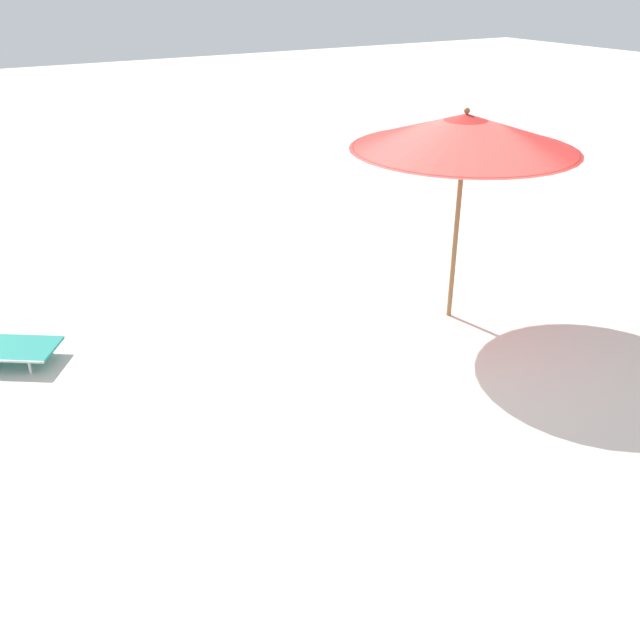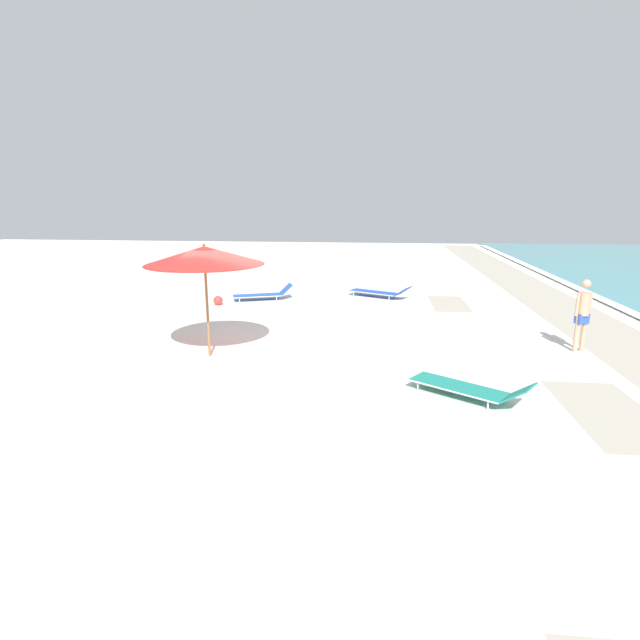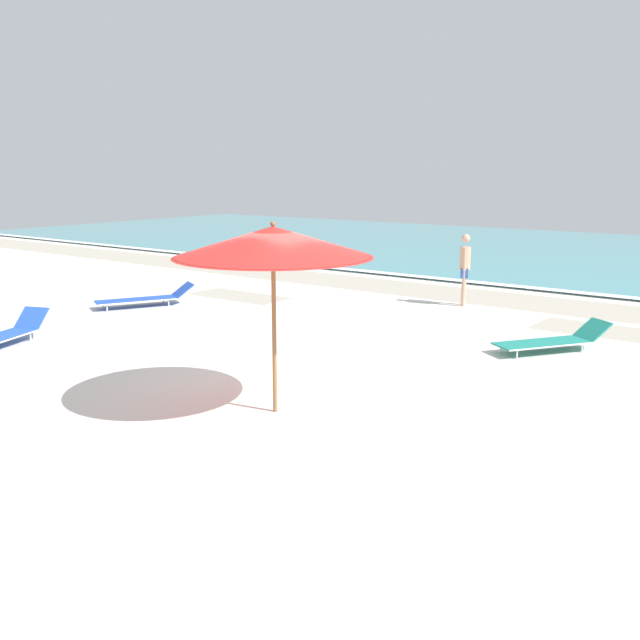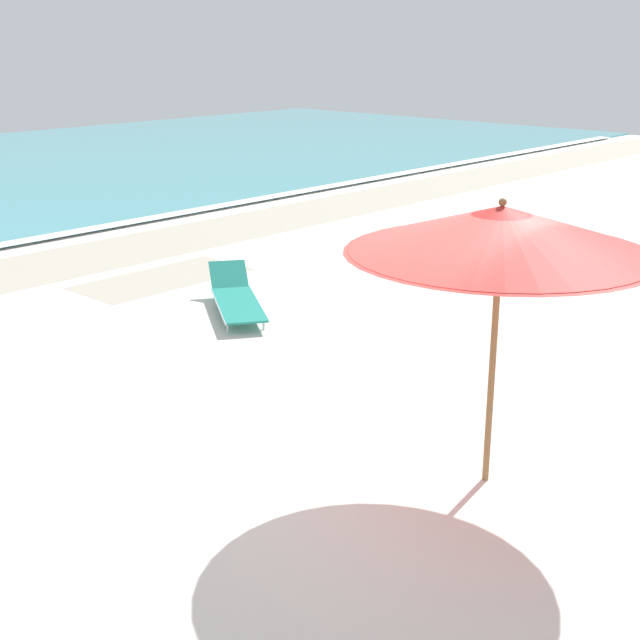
{
  "view_description": "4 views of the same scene",
  "coord_description": "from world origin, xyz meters",
  "px_view_note": "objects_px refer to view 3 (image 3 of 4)",
  "views": [
    {
      "loc": [
        -5.65,
        4.87,
        4.1
      ],
      "look_at": [
        -0.23,
        1.65,
        0.96
      ],
      "focal_mm": 40.0,
      "sensor_mm": 36.0,
      "label": 1
    },
    {
      "loc": [
        11.57,
        2.97,
        3.64
      ],
      "look_at": [
        -0.16,
        1.68,
        0.73
      ],
      "focal_mm": 28.0,
      "sensor_mm": 36.0,
      "label": 2
    },
    {
      "loc": [
        6.83,
        -8.08,
        3.33
      ],
      "look_at": [
        -0.05,
        1.2,
        0.86
      ],
      "focal_mm": 40.0,
      "sensor_mm": 36.0,
      "label": 3
    },
    {
      "loc": [
        -5.82,
        -4.78,
        3.96
      ],
      "look_at": [
        0.93,
        1.48,
        1.0
      ],
      "focal_mm": 50.0,
      "sensor_mm": 36.0,
      "label": 4
    }
  ],
  "objects_px": {
    "sun_lounger_beside_umbrella": "(145,298)",
    "beachgoer_wading_adult": "(465,265)",
    "sun_lounger_near_water_left": "(3,334)",
    "beach_umbrella": "(273,242)",
    "sun_lounger_under_umbrella": "(552,340)"
  },
  "relations": [
    {
      "from": "sun_lounger_beside_umbrella",
      "to": "beachgoer_wading_adult",
      "type": "xyz_separation_m",
      "value": [
        6.23,
        4.75,
        0.79
      ]
    },
    {
      "from": "beachgoer_wading_adult",
      "to": "sun_lounger_near_water_left",
      "type": "bearing_deg",
      "value": 126.08
    },
    {
      "from": "beach_umbrella",
      "to": "sun_lounger_near_water_left",
      "type": "xyz_separation_m",
      "value": [
        -6.64,
        -0.18,
        -2.15
      ]
    },
    {
      "from": "sun_lounger_near_water_left",
      "to": "beachgoer_wading_adult",
      "type": "bearing_deg",
      "value": 39.27
    },
    {
      "from": "sun_lounger_under_umbrella",
      "to": "beachgoer_wading_adult",
      "type": "distance_m",
      "value": 4.64
    },
    {
      "from": "sun_lounger_near_water_left",
      "to": "beach_umbrella",
      "type": "bearing_deg",
      "value": -18.53
    },
    {
      "from": "sun_lounger_near_water_left",
      "to": "beachgoer_wading_adult",
      "type": "xyz_separation_m",
      "value": [
        5.31,
        8.98,
        0.79
      ]
    },
    {
      "from": "beachgoer_wading_adult",
      "to": "beach_umbrella",
      "type": "bearing_deg",
      "value": 165.31
    },
    {
      "from": "beach_umbrella",
      "to": "sun_lounger_near_water_left",
      "type": "relative_size",
      "value": 1.22
    },
    {
      "from": "sun_lounger_under_umbrella",
      "to": "beachgoer_wading_adult",
      "type": "xyz_separation_m",
      "value": [
        -3.3,
        3.17,
        0.79
      ]
    },
    {
      "from": "sun_lounger_under_umbrella",
      "to": "sun_lounger_near_water_left",
      "type": "distance_m",
      "value": 10.39
    },
    {
      "from": "beach_umbrella",
      "to": "sun_lounger_near_water_left",
      "type": "height_order",
      "value": "beach_umbrella"
    },
    {
      "from": "sun_lounger_near_water_left",
      "to": "beachgoer_wading_adult",
      "type": "relative_size",
      "value": 1.25
    },
    {
      "from": "sun_lounger_under_umbrella",
      "to": "sun_lounger_near_water_left",
      "type": "xyz_separation_m",
      "value": [
        -8.61,
        -5.81,
        0.01
      ]
    },
    {
      "from": "sun_lounger_beside_umbrella",
      "to": "sun_lounger_near_water_left",
      "type": "height_order",
      "value": "sun_lounger_near_water_left"
    }
  ]
}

